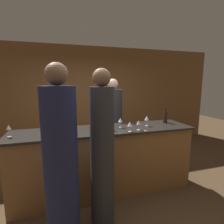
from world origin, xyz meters
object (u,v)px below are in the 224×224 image
object	(u,v)px
guest_0	(61,166)
wine_bottle_1	(165,117)
guest_1	(102,155)
ice_bucket	(97,122)
bartender	(113,128)
wine_bottle_0	(105,125)

from	to	relation	value
guest_0	wine_bottle_1	xyz separation A→B (m)	(1.86, 0.93, 0.25)
guest_1	wine_bottle_1	size ratio (longest dim) A/B	7.19
guest_1	ice_bucket	world-z (taller)	guest_1
bartender	wine_bottle_0	bearing A→B (deg)	67.30
guest_1	ice_bucket	bearing A→B (deg)	83.18
guest_0	wine_bottle_1	bearing A→B (deg)	26.60
bartender	ice_bucket	bearing A→B (deg)	55.87
bartender	wine_bottle_1	size ratio (longest dim) A/B	6.89
bartender	wine_bottle_0	size ratio (longest dim) A/B	6.67
guest_1	wine_bottle_0	world-z (taller)	guest_1
guest_1	wine_bottle_1	distance (m)	1.59
bartender	guest_1	size ratio (longest dim) A/B	0.96
guest_0	wine_bottle_1	size ratio (longest dim) A/B	7.30
guest_0	wine_bottle_0	distance (m)	0.94
guest_1	ice_bucket	distance (m)	0.78
guest_0	ice_bucket	world-z (taller)	guest_0
wine_bottle_0	wine_bottle_1	world-z (taller)	wine_bottle_0
guest_1	bartender	bearing A→B (deg)	68.54
bartender	guest_1	world-z (taller)	guest_1
bartender	ice_bucket	world-z (taller)	bartender
guest_1	wine_bottle_1	world-z (taller)	guest_1
guest_0	guest_1	bearing A→B (deg)	18.02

